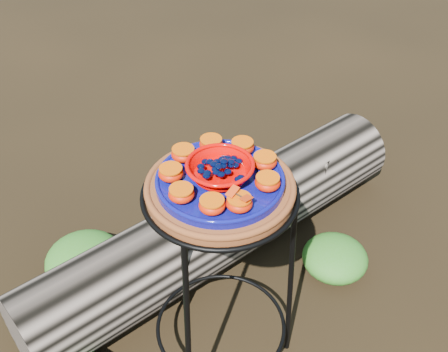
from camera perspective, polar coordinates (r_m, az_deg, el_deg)
ground at (r=1.95m, az=-0.30°, el=-17.47°), size 60.00×60.00×0.00m
plant_stand at (r=1.67m, az=-0.34°, el=-10.89°), size 0.44×0.44×0.70m
terracotta_saucer at (r=1.40m, az=-0.40°, el=-1.33°), size 0.37×0.37×0.03m
cobalt_plate at (r=1.39m, az=-0.40°, el=-0.53°), size 0.32×0.32×0.02m
red_bowl at (r=1.37m, az=-0.41°, el=0.53°), size 0.16×0.16×0.04m
glass_gems at (r=1.35m, az=-0.41°, el=1.62°), size 0.12×0.12×0.02m
orange_half_0 at (r=1.29m, az=1.55°, el=-2.77°), size 0.06×0.06×0.03m
orange_half_1 at (r=1.34m, az=4.44°, el=-0.66°), size 0.06×0.06×0.03m
orange_half_2 at (r=1.41m, az=4.15°, el=1.49°), size 0.06×0.06×0.03m
orange_half_3 at (r=1.45m, az=1.87°, el=2.98°), size 0.06×0.06×0.03m
orange_half_4 at (r=1.46m, az=-1.32°, el=3.26°), size 0.06×0.06×0.03m
orange_half_5 at (r=1.43m, az=-4.15°, el=2.24°), size 0.06×0.06×0.03m
orange_half_6 at (r=1.37m, az=-5.42°, el=0.28°), size 0.06×0.06×0.03m
orange_half_7 at (r=1.31m, az=-4.35°, el=-1.83°), size 0.06×0.06×0.03m
orange_half_8 at (r=1.28m, az=-1.23°, el=-2.99°), size 0.06×0.06×0.03m
butterfly at (r=1.27m, az=1.57°, el=-1.99°), size 0.08×0.06×0.01m
driftwood_log at (r=2.12m, az=-0.44°, el=-4.98°), size 1.62×0.53×0.30m
foliage_right at (r=2.16m, az=11.22°, el=-8.07°), size 0.25×0.25×0.12m
foliage_back at (r=2.16m, az=-13.98°, el=-8.20°), size 0.29×0.29×0.15m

